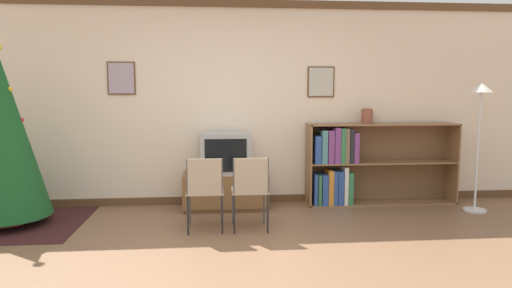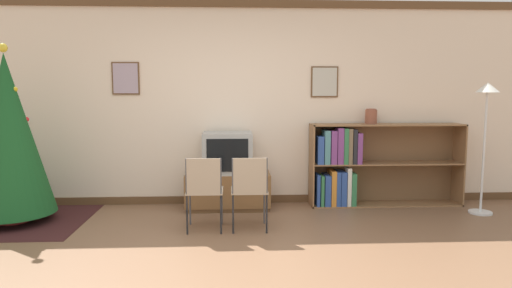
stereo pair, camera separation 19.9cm
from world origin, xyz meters
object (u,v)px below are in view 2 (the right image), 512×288
Objects in this scene: folding_chair_left at (204,189)px; vase at (371,116)px; tv_console at (228,190)px; folding_chair_right at (250,188)px; christmas_tree at (8,135)px; television at (228,153)px; bookshelf at (357,166)px; standing_lamp at (486,114)px.

vase reaches higher than folding_chair_left.
folding_chair_left reaches higher than tv_console.
tv_console is 1.32× the size of folding_chair_left.
tv_console is at bearing 104.03° from folding_chair_right.
christmas_tree is 2.49× the size of folding_chair_right.
television reaches higher than folding_chair_right.
tv_console is 2.13m from vase.
christmas_tree is at bearing 168.00° from folding_chair_left.
folding_chair_left is at bearing -151.61° from bookshelf.
standing_lamp reaches higher than television.
christmas_tree is 4.44m from vase.
standing_lamp is at bearing -23.37° from vase.
christmas_tree is 1.89× the size of tv_console.
bookshelf is (1.72, 0.09, 0.29)m from tv_console.
vase is at bearing 8.06° from christmas_tree.
bookshelf is at bearing 160.55° from standing_lamp.
standing_lamp reaches higher than folding_chair_left.
bookshelf is at bearing 2.92° from television.
tv_console is at bearing 90.00° from television.
folding_chair_right is 4.09× the size of vase.
bookshelf is 10.05× the size of vase.
christmas_tree reaches higher than tv_console.
vase reaches higher than bookshelf.
television is 1.04m from folding_chair_right.
television is (2.49, 0.50, -0.29)m from christmas_tree.
folding_chair_right is (0.49, 0.00, 0.00)m from folding_chair_left.
standing_lamp is (1.43, -0.50, 0.72)m from bookshelf.
christmas_tree is 4.28m from bookshelf.
folding_chair_right is (0.24, -0.98, 0.24)m from tv_console.
vase is (4.39, 0.62, 0.17)m from christmas_tree.
television is at bearing -176.23° from vase.
christmas_tree reaches higher than vase.
television is at bearing 172.46° from standing_lamp.
television is 3.22m from standing_lamp.
standing_lamp is at bearing 9.33° from folding_chair_left.
tv_console is 1.03m from folding_chair_right.
tv_console is 1.03m from folding_chair_left.
tv_console is at bearing -177.17° from bookshelf.
folding_chair_right is at bearing -9.91° from christmas_tree.
christmas_tree is 2.83m from folding_chair_right.
vase is (1.65, 1.10, 0.72)m from folding_chair_right.
folding_chair_left is 2.51m from vase.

